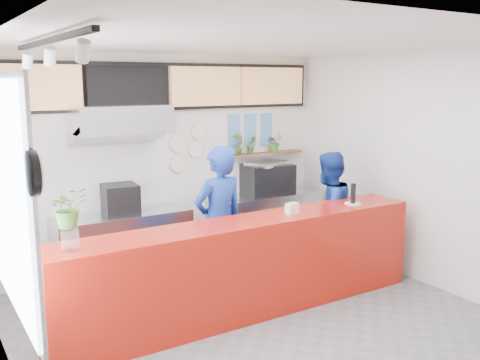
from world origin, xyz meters
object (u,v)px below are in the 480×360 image
espresso_machine (268,179)px  staff_right (328,214)px  service_counter (247,267)px  staff_center (219,224)px  panini_oven (120,199)px  pepper_mill (353,193)px

espresso_machine → staff_right: size_ratio=0.43×
service_counter → staff_center: bearing=94.1°
panini_oven → pepper_mill: pepper_mill is taller
panini_oven → pepper_mill: (2.37, -1.85, 0.14)m
espresso_machine → pepper_mill: pepper_mill is taller
panini_oven → espresso_machine: (2.36, 0.00, 0.04)m
service_counter → espresso_machine: espresso_machine is taller
espresso_machine → staff_center: size_ratio=0.38×
service_counter → staff_center: 0.68m
espresso_machine → staff_center: staff_center is taller
staff_right → service_counter: bearing=6.8°
panini_oven → espresso_machine: size_ratio=0.60×
service_counter → pepper_mill: bearing=-1.7°
espresso_machine → staff_center: 2.02m
panini_oven → espresso_machine: bearing=5.8°
service_counter → pepper_mill: (1.56, -0.05, 0.69)m
staff_right → panini_oven: bearing=-38.1°
service_counter → staff_right: staff_right is taller
panini_oven → espresso_machine: espresso_machine is taller
service_counter → staff_right: size_ratio=2.66×
staff_center → staff_right: size_ratio=1.11×
espresso_machine → staff_center: bearing=-135.8°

